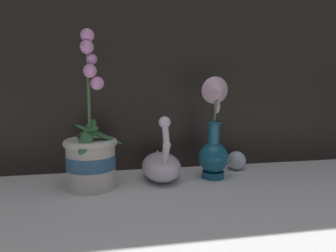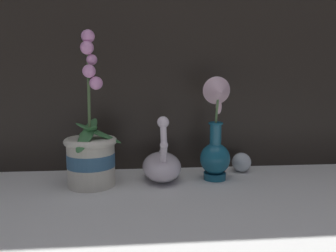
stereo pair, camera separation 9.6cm
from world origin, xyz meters
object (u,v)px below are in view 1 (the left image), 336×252
at_px(swan_figurine, 161,164).
at_px(blue_vase, 215,139).
at_px(orchid_potted_plant, 91,154).
at_px(glass_sphere, 236,160).

relative_size(swan_figurine, blue_vase, 0.66).
height_order(orchid_potted_plant, blue_vase, orchid_potted_plant).
height_order(swan_figurine, blue_vase, blue_vase).
bearing_deg(glass_sphere, orchid_potted_plant, -168.01).
bearing_deg(blue_vase, swan_figurine, 173.76).
bearing_deg(orchid_potted_plant, glass_sphere, 11.99).
bearing_deg(orchid_potted_plant, swan_figurine, 10.12).
xyz_separation_m(orchid_potted_plant, blue_vase, (0.37, 0.02, 0.03)).
xyz_separation_m(swan_figurine, blue_vase, (0.16, -0.02, 0.08)).
xyz_separation_m(blue_vase, glass_sphere, (0.11, 0.08, -0.09)).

